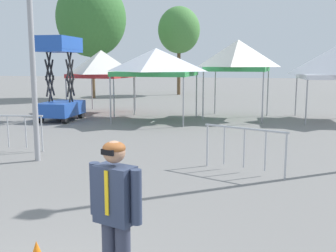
# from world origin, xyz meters

# --- Properties ---
(canopy_tent_far_right) EXTENTS (2.92, 2.92, 3.22)m
(canopy_tent_far_right) POSITION_xyz_m (-5.95, 16.30, 2.52)
(canopy_tent_far_right) COLOR #9E9EA3
(canopy_tent_far_right) RESTS_ON ground
(canopy_tent_far_left) EXTENTS (3.31, 3.31, 3.23)m
(canopy_tent_far_left) POSITION_xyz_m (-2.48, 14.35, 2.61)
(canopy_tent_far_left) COLOR #9E9EA3
(canopy_tent_far_left) RESTS_ON ground
(canopy_tent_right_of_center) EXTENTS (2.95, 2.95, 3.64)m
(canopy_tent_right_of_center) POSITION_xyz_m (0.99, 15.97, 2.91)
(canopy_tent_right_of_center) COLOR #9E9EA3
(canopy_tent_right_of_center) RESTS_ON ground
(scissor_lift) EXTENTS (1.53, 2.37, 3.71)m
(scissor_lift) POSITION_xyz_m (-6.63, 13.27, 1.14)
(scissor_lift) COLOR black
(scissor_lift) RESTS_ON ground
(person_foreground) EXTENTS (0.63, 0.35, 1.78)m
(person_foreground) POSITION_xyz_m (0.87, 0.85, 1.03)
(person_foreground) COLOR #33384C
(person_foreground) RESTS_ON ground
(tree_behind_tents_right) EXTENTS (3.40, 3.40, 7.09)m
(tree_behind_tents_right) POSITION_xyz_m (-4.73, 29.26, 5.20)
(tree_behind_tents_right) COLOR brown
(tree_behind_tents_right) RESTS_ON ground
(tree_behind_tents_center) EXTENTS (5.00, 5.00, 8.51)m
(tree_behind_tents_center) POSITION_xyz_m (-10.12, 24.35, 5.75)
(tree_behind_tents_center) COLOR brown
(tree_behind_tents_center) RESTS_ON ground
(crowd_barrier_by_lift) EXTENTS (2.07, 0.47, 1.08)m
(crowd_barrier_by_lift) POSITION_xyz_m (-4.93, 7.10, 0.75)
(crowd_barrier_by_lift) COLOR #B7BABF
(crowd_barrier_by_lift) RESTS_ON ground
(crowd_barrier_near_person) EXTENTS (1.97, 0.83, 1.08)m
(crowd_barrier_near_person) POSITION_xyz_m (1.88, 6.45, 0.75)
(crowd_barrier_near_person) COLOR #B7BABF
(crowd_barrier_near_person) RESTS_ON ground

